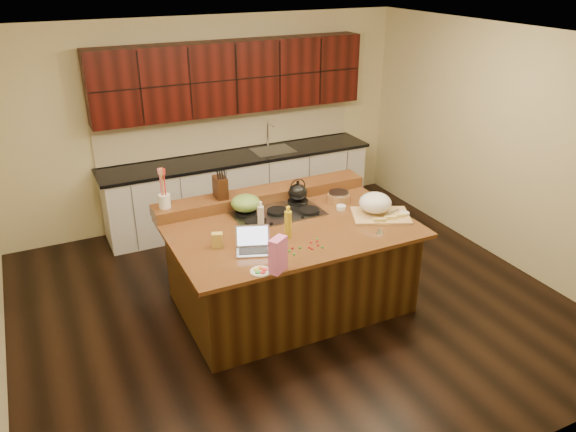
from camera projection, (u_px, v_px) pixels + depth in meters
name	position (u px, v px, depth m)	size (l,w,h in m)	color
room	(290.00, 185.00, 5.40)	(5.52, 5.02, 2.72)	black
island	(290.00, 265.00, 5.78)	(2.40, 1.60, 0.92)	black
back_ledge	(262.00, 195.00, 6.13)	(2.40, 0.30, 0.12)	black
cooktop	(278.00, 212.00, 5.82)	(0.92, 0.52, 0.05)	gray
back_counter	(237.00, 151.00, 7.49)	(3.70, 0.66, 2.40)	silver
kettle	(298.00, 192.00, 6.00)	(0.21, 0.21, 0.19)	black
green_bowl	(246.00, 203.00, 5.76)	(0.31, 0.31, 0.17)	olive
laptop	(253.00, 244.00, 5.09)	(0.37, 0.34, 0.22)	#B7B7BC
oil_bottle	(288.00, 225.00, 5.29)	(0.07, 0.07, 0.27)	gold
vinegar_bottle	(261.00, 218.00, 5.44)	(0.06, 0.06, 0.25)	silver
wooden_tray	(377.00, 206.00, 5.77)	(0.70, 0.62, 0.23)	tan
ramekin_a	(404.00, 214.00, 5.77)	(0.10, 0.10, 0.04)	white
ramekin_b	(341.00, 208.00, 5.92)	(0.10, 0.10, 0.04)	white
ramekin_c	(369.00, 201.00, 6.07)	(0.10, 0.10, 0.04)	white
strainer_bowl	(339.00, 198.00, 6.11)	(0.24, 0.24, 0.09)	#996B3F
kitchen_timer	(380.00, 230.00, 5.41)	(0.08, 0.08, 0.07)	silver
pink_bag	(278.00, 255.00, 4.71)	(0.17, 0.09, 0.31)	pink
candy_plate	(261.00, 271.00, 4.76)	(0.18, 0.18, 0.01)	white
package_box	(217.00, 240.00, 5.14)	(0.10, 0.07, 0.14)	gold
utensil_crock	(165.00, 201.00, 5.65)	(0.12, 0.12, 0.14)	white
knife_block	(220.00, 187.00, 5.87)	(0.12, 0.19, 0.23)	black
gumdrop_0	(292.00, 248.00, 5.13)	(0.02, 0.02, 0.02)	red
gumdrop_1	(289.00, 251.00, 5.08)	(0.02, 0.02, 0.02)	#198C26
gumdrop_2	(309.00, 247.00, 5.14)	(0.02, 0.02, 0.02)	red
gumdrop_3	(294.00, 254.00, 5.02)	(0.02, 0.02, 0.02)	#198C26
gumdrop_4	(311.00, 242.00, 5.23)	(0.02, 0.02, 0.02)	red
gumdrop_5	(300.00, 248.00, 5.13)	(0.02, 0.02, 0.02)	#198C26
gumdrop_6	(312.00, 249.00, 5.11)	(0.02, 0.02, 0.02)	red
gumdrop_7	(317.00, 240.00, 5.28)	(0.02, 0.02, 0.02)	#198C26
gumdrop_8	(317.00, 241.00, 5.25)	(0.02, 0.02, 0.02)	red
gumdrop_9	(322.00, 247.00, 5.14)	(0.02, 0.02, 0.02)	#198C26
gumdrop_10	(318.00, 245.00, 5.18)	(0.02, 0.02, 0.02)	red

